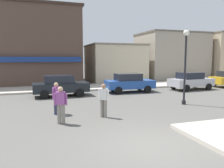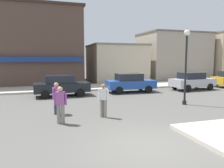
# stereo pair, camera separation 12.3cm
# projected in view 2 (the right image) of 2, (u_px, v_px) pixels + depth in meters

# --- Properties ---
(ground_plane) EXTENTS (160.00, 160.00, 0.00)m
(ground_plane) POSITION_uv_depth(u_px,v_px,m) (151.00, 146.00, 7.02)
(ground_plane) COLOR #5B5954
(kerb_far) EXTENTS (80.00, 4.00, 0.15)m
(kerb_far) POSITION_uv_depth(u_px,v_px,m) (80.00, 88.00, 20.43)
(kerb_far) COLOR beige
(kerb_far) RESTS_ON ground
(lamp_post) EXTENTS (0.36, 0.36, 4.54)m
(lamp_post) POSITION_uv_depth(u_px,v_px,m) (186.00, 56.00, 12.99)
(lamp_post) COLOR black
(lamp_post) RESTS_ON ground
(parked_car_nearest) EXTENTS (4.06, 2.00, 1.56)m
(parked_car_nearest) POSITION_uv_depth(u_px,v_px,m) (61.00, 85.00, 16.21)
(parked_car_nearest) COLOR black
(parked_car_nearest) RESTS_ON ground
(parked_car_second) EXTENTS (4.05, 1.98, 1.56)m
(parked_car_second) POSITION_uv_depth(u_px,v_px,m) (130.00, 82.00, 18.09)
(parked_car_second) COLOR #234C9E
(parked_car_second) RESTS_ON ground
(parked_car_third) EXTENTS (4.13, 2.14, 1.56)m
(parked_car_third) POSITION_uv_depth(u_px,v_px,m) (192.00, 81.00, 19.46)
(parked_car_third) COLOR #B7B7BC
(parked_car_third) RESTS_ON ground
(pedestrian_crossing_near) EXTENTS (0.45, 0.45, 1.61)m
(pedestrian_crossing_near) POSITION_uv_depth(u_px,v_px,m) (57.00, 97.00, 10.94)
(pedestrian_crossing_near) COLOR #2D334C
(pedestrian_crossing_near) RESTS_ON ground
(pedestrian_crossing_far) EXTENTS (0.55, 0.31, 1.61)m
(pedestrian_crossing_far) POSITION_uv_depth(u_px,v_px,m) (60.00, 104.00, 9.33)
(pedestrian_crossing_far) COLOR gray
(pedestrian_crossing_far) RESTS_ON ground
(pedestrian_kerb_side) EXTENTS (0.47, 0.44, 1.61)m
(pedestrian_kerb_side) POSITION_uv_depth(u_px,v_px,m) (103.00, 99.00, 10.35)
(pedestrian_kerb_side) COLOR gray
(pedestrian_kerb_side) RESTS_ON ground
(building_corner_shop) EXTENTS (11.64, 9.51, 8.22)m
(building_corner_shop) POSITION_uv_depth(u_px,v_px,m) (28.00, 47.00, 24.68)
(building_corner_shop) COLOR brown
(building_corner_shop) RESTS_ON ground
(building_storefront_left_near) EXTENTS (6.48, 6.55, 4.46)m
(building_storefront_left_near) POSITION_uv_depth(u_px,v_px,m) (116.00, 63.00, 27.24)
(building_storefront_left_near) COLOR beige
(building_storefront_left_near) RESTS_ON ground
(building_storefront_left_mid) EXTENTS (8.47, 6.40, 6.16)m
(building_storefront_left_mid) POSITION_uv_depth(u_px,v_px,m) (172.00, 56.00, 29.66)
(building_storefront_left_mid) COLOR #9E9384
(building_storefront_left_mid) RESTS_ON ground
(building_storefront_right_near) EXTENTS (5.67, 7.98, 6.22)m
(building_storefront_right_near) POSITION_uv_depth(u_px,v_px,m) (217.00, 56.00, 31.71)
(building_storefront_right_near) COLOR tan
(building_storefront_right_near) RESTS_ON ground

